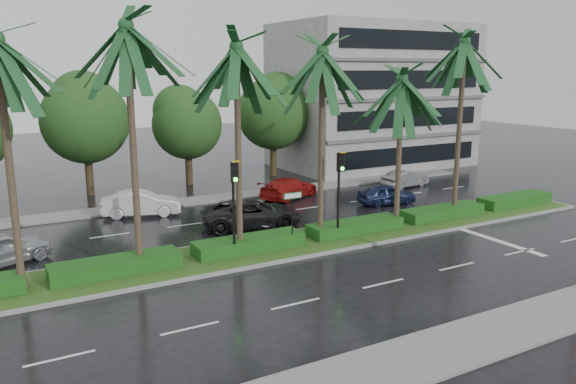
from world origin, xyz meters
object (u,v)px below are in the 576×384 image
signal_median_left (234,195)px  car_grey (405,179)px  street_sign (293,206)px  car_white (141,203)px  car_blue (387,194)px  car_red (289,188)px  car_darkgrey (252,214)px

signal_median_left → car_grey: 19.35m
street_sign → car_white: size_ratio=0.59×
car_white → car_blue: car_white is taller
car_red → car_blue: (4.50, -4.48, -0.05)m
car_darkgrey → street_sign: bearing=-166.4°
signal_median_left → street_sign: size_ratio=1.68×
signal_median_left → car_white: (-1.50, 9.90, -2.27)m
car_darkgrey → car_red: 7.25m
car_grey → street_sign: bearing=113.5°
car_red → car_grey: size_ratio=1.26×
car_white → signal_median_left: bearing=-155.2°
signal_median_left → car_red: size_ratio=0.93×
street_sign → car_red: (5.16, 9.46, -1.44)m
car_darkgrey → car_red: size_ratio=1.15×
car_white → car_blue: size_ratio=1.19×
street_sign → car_blue: (9.66, 4.97, -1.49)m
signal_median_left → car_red: signal_median_left is taller
car_darkgrey → car_grey: 14.73m
street_sign → car_red: bearing=61.4°
signal_median_left → car_darkgrey: 5.89m
signal_median_left → car_grey: (17.16, 8.62, -2.38)m
signal_median_left → car_red: (8.16, 9.64, -2.32)m
street_sign → car_red: size_ratio=0.56×
car_white → car_darkgrey: (4.50, -5.35, 0.02)m
car_grey → car_blue: bearing=120.3°
car_blue → car_grey: car_blue is taller
car_blue → car_grey: 5.68m
car_red → signal_median_left: bearing=115.2°
car_red → car_white: bearing=63.9°
car_white → car_red: size_ratio=0.94×
car_red → car_grey: 9.06m
street_sign → car_blue: 10.96m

